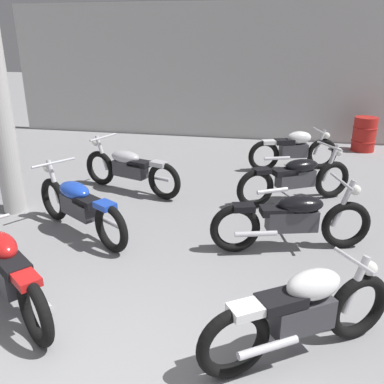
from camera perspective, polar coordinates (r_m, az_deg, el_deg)
name	(u,v)px	position (r m, az deg, el deg)	size (l,w,h in m)	color
back_wall	(237,73)	(11.73, 6.30, 16.16)	(12.96, 0.24, 3.60)	#BCBAB7
support_pillar	(0,114)	(7.00, -25.06, 9.80)	(0.36, 0.36, 3.20)	#BCBAB7
motorcycle_left_row_0	(8,272)	(4.64, -24.15, -10.05)	(1.64, 1.27, 0.88)	black
motorcycle_left_row_1	(79,205)	(6.07, -15.43, -1.73)	(1.90, 1.25, 0.97)	black
motorcycle_left_row_2	(130,168)	(7.61, -8.63, 3.31)	(2.08, 0.94, 0.97)	black
motorcycle_right_row_0	(302,312)	(3.82, 15.05, -15.78)	(1.70, 1.18, 0.88)	black
motorcycle_right_row_1	(293,219)	(5.57, 13.82, -3.63)	(2.12, 0.87, 0.97)	black
motorcycle_right_row_2	(296,178)	(7.23, 14.27, 1.96)	(1.94, 1.19, 0.97)	black
motorcycle_right_row_3	(294,149)	(9.05, 13.98, 5.76)	(1.89, 0.79, 0.88)	black
oil_drum	(364,134)	(11.25, 22.81, 7.41)	(0.59, 0.59, 0.85)	red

